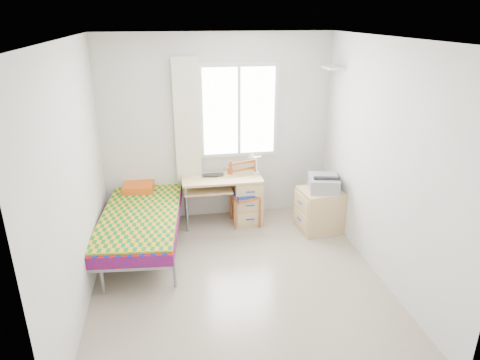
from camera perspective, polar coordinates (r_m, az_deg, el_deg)
The scene contains 17 objects.
floor at distance 4.97m, azimuth -0.23°, elevation -13.12°, with size 3.50×3.50×0.00m, color #BCAD93.
ceiling at distance 4.11m, azimuth -0.28°, elevation 18.34°, with size 3.50×3.50×0.00m, color white.
wall_back at distance 6.03m, azimuth -3.01°, elevation 6.77°, with size 3.20×3.20×0.00m, color silver.
wall_left at distance 4.42m, azimuth -21.18°, elevation -0.22°, with size 3.50×3.50×0.00m, color silver.
wall_right at distance 4.88m, azimuth 18.62°, elevation 2.11°, with size 3.50×3.50×0.00m, color silver.
window at distance 5.99m, azimuth -0.15°, elevation 9.16°, with size 1.10×0.04×1.30m.
curtain at distance 5.89m, azimuth -7.05°, elevation 7.79°, with size 0.35×0.05×1.70m, color beige.
floating_shelf at distance 5.90m, azimuth 12.26°, elevation 14.41°, with size 0.20×0.32×0.03m, color white.
bed at distance 5.56m, azimuth -13.07°, elevation -4.68°, with size 1.12×2.10×0.88m.
desk at distance 6.09m, azimuth 0.26°, elevation -2.23°, with size 1.11×0.51×0.69m.
chair at distance 6.01m, azimuth 0.70°, elevation -1.20°, with size 0.49×0.49×0.91m.
cabinet at distance 5.98m, azimuth 10.54°, elevation -3.96°, with size 0.60×0.54×0.59m.
printer at distance 5.86m, azimuth 11.08°, elevation -0.35°, with size 0.47×0.52×0.19m.
laptop at distance 5.96m, azimuth -3.58°, elevation 0.53°, with size 0.30×0.20×0.02m, color black.
pen_cup at distance 6.07m, azimuth -1.38°, elevation 1.29°, with size 0.07×0.07×0.09m, color #D05517.
task_lamp at distance 5.86m, azimuth 1.89°, elevation 2.46°, with size 0.21×0.31×0.37m.
book at distance 5.97m, azimuth -4.67°, elevation -0.60°, with size 0.14×0.19×0.01m, color gray.
Camera 1 is at (-0.67, -4.04, 2.82)m, focal length 32.00 mm.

